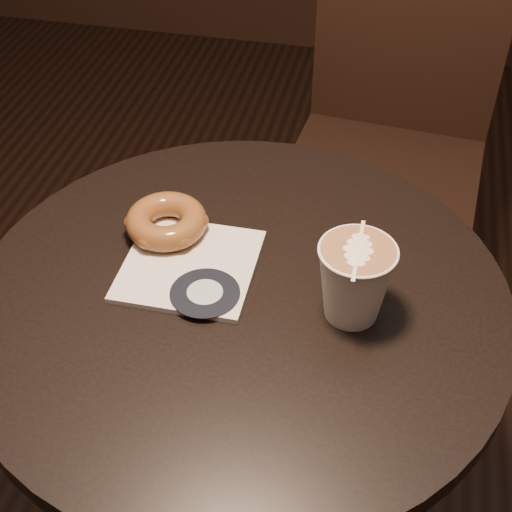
% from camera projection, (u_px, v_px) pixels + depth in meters
% --- Properties ---
extents(cafe_table, '(0.70, 0.70, 0.75)m').
position_uv_depth(cafe_table, '(242.00, 385.00, 1.05)').
color(cafe_table, black).
rests_on(cafe_table, ground).
extents(chair, '(0.45, 0.45, 1.05)m').
position_uv_depth(chair, '(396.00, 106.00, 1.58)').
color(chair, black).
rests_on(chair, ground).
extents(pastry_bag, '(0.17, 0.17, 0.01)m').
position_uv_depth(pastry_bag, '(190.00, 265.00, 0.95)').
color(pastry_bag, white).
rests_on(pastry_bag, cafe_table).
extents(doughnut, '(0.11, 0.11, 0.04)m').
position_uv_depth(doughnut, '(166.00, 221.00, 0.98)').
color(doughnut, brown).
rests_on(doughnut, pastry_bag).
extents(latte_cup, '(0.09, 0.09, 0.11)m').
position_uv_depth(latte_cup, '(354.00, 282.00, 0.86)').
color(latte_cup, white).
rests_on(latte_cup, cafe_table).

